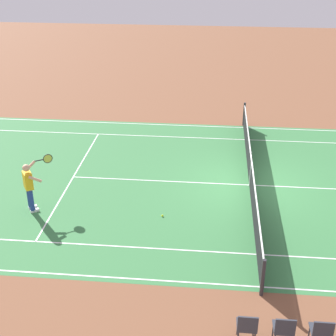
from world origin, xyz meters
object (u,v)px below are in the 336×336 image
(tennis_player_near, at_px, (30,185))
(spectator_chair_4, at_px, (247,326))
(tennis_net, at_px, (251,173))
(spectator_chair_3, at_px, (284,329))
(spectator_chair_2, at_px, (321,331))
(tennis_ball, at_px, (162,216))

(tennis_player_near, height_order, spectator_chair_4, tennis_player_near)
(tennis_net, relative_size, spectator_chair_3, 13.30)
(tennis_net, xyz_separation_m, spectator_chair_2, (-1.12, 7.45, 0.03))
(spectator_chair_3, relative_size, spectator_chair_4, 1.00)
(tennis_player_near, relative_size, spectator_chair_4, 1.93)
(tennis_player_near, height_order, tennis_ball, tennis_player_near)
(tennis_ball, height_order, spectator_chair_4, spectator_chair_4)
(tennis_player_near, bearing_deg, tennis_ball, -179.90)
(tennis_net, height_order, spectator_chair_3, tennis_net)
(tennis_player_near, height_order, spectator_chair_2, tennis_player_near)
(tennis_ball, bearing_deg, tennis_player_near, 0.10)
(spectator_chair_2, bearing_deg, tennis_net, -81.43)
(spectator_chair_2, xyz_separation_m, spectator_chair_4, (1.58, 0.00, 0.00))
(spectator_chair_2, bearing_deg, tennis_player_near, -31.67)
(tennis_net, height_order, tennis_ball, tennis_net)
(tennis_player_near, distance_m, spectator_chair_3, 8.98)
(tennis_player_near, relative_size, spectator_chair_2, 1.93)
(tennis_net, distance_m, tennis_player_near, 7.49)
(spectator_chair_2, relative_size, spectator_chair_4, 1.00)
(tennis_net, distance_m, spectator_chair_3, 7.46)
(spectator_chair_3, bearing_deg, tennis_player_near, -34.32)
(spectator_chair_4, bearing_deg, spectator_chair_2, 180.00)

